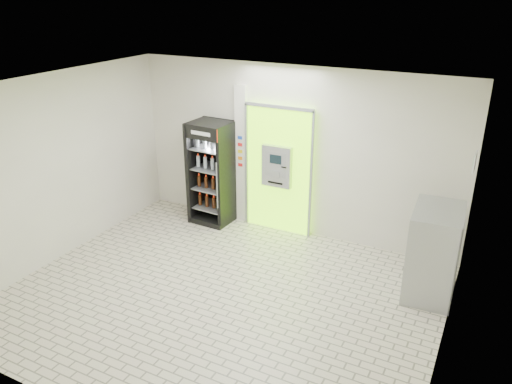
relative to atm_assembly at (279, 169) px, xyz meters
The scene contains 7 objects.
ground 2.69m from the atm_assembly, 85.26° to the right, with size 6.00×6.00×0.00m, color beige.
room_shell 2.51m from the atm_assembly, 85.26° to the right, with size 6.00×6.00×6.00m.
atm_assembly is the anchor object (origin of this frame).
pillar 0.79m from the atm_assembly, behind, with size 0.22×0.11×2.60m.
beverage_cooler 1.30m from the atm_assembly, 169.20° to the right, with size 0.76×0.71×1.94m.
steel_cabinet 3.04m from the atm_assembly, 17.62° to the right, with size 0.73×1.04×1.34m.
exit_sign 3.48m from the atm_assembly, 17.65° to the right, with size 0.02×0.22×0.26m.
Camera 1 is at (3.24, -5.21, 4.21)m, focal length 35.00 mm.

